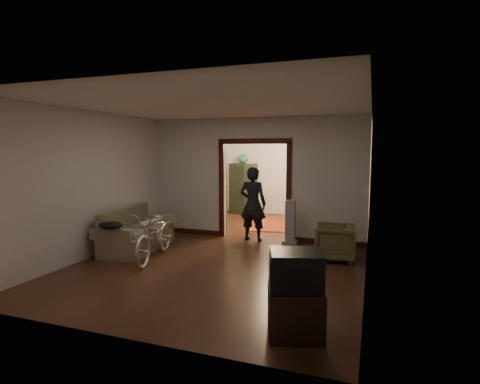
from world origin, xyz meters
The scene contains 24 objects.
floor centered at (0.00, 0.00, 0.00)m, with size 5.00×8.50×0.01m, color black.
ceiling centered at (0.00, 0.00, 2.80)m, with size 5.00×8.50×0.01m, color white.
wall_back centered at (0.00, 4.25, 1.40)m, with size 5.00×0.02×2.80m, color beige.
wall_left centered at (-2.50, 0.00, 1.40)m, with size 0.02×8.50×2.80m, color beige.
wall_right centered at (2.50, 0.00, 1.40)m, with size 0.02×8.50×2.80m, color beige.
partition_wall centered at (0.00, 0.75, 1.40)m, with size 5.00×0.14×2.80m, color beige.
door_casing centered at (0.00, 0.75, 1.10)m, with size 1.74×0.20×2.32m, color black.
far_window centered at (0.70, 4.21, 1.55)m, with size 0.98×0.06×1.28m, color black.
chandelier centered at (0.00, 2.50, 2.35)m, with size 0.24×0.24×0.24m, color #FFE0A5.
light_switch centered at (1.05, 0.68, 1.25)m, with size 0.08×0.01×0.12m, color silver.
sofa centered at (-2.00, -1.00, 0.43)m, with size 0.83×1.85×0.85m, color #6E6549.
rolled_paper centered at (-1.90, -0.70, 0.53)m, with size 0.10×0.10×0.81m, color beige.
jacket centered at (-1.95, -1.91, 0.68)m, with size 0.47×0.35×0.14m, color black.
bicycle centered at (-1.28, -1.50, 0.46)m, with size 0.61×1.76×0.92m, color silver.
armchair centered at (1.93, -0.42, 0.33)m, with size 0.71×0.73×0.67m, color brown.
tv_stand centered at (1.80, -3.55, 0.27)m, with size 0.59×0.54×0.54m, color black.
crt_tv centered at (1.80, -3.55, 0.71)m, with size 0.55×0.49×0.48m, color black.
vacuum centered at (0.93, 0.29, 0.50)m, with size 0.31×0.25×1.00m, color gray.
person centered at (0.02, 0.52, 0.85)m, with size 0.62×0.40×1.69m, color black.
oriental_rug centered at (0.14, 2.66, 0.01)m, with size 1.73×2.27×0.02m, color maroon.
locker centered at (-1.42, 4.02, 0.82)m, with size 0.82×0.45×1.63m, color black.
globe centered at (-1.42, 4.02, 1.94)m, with size 0.30×0.30×0.30m, color #1E5972.
desk centered at (1.09, 3.64, 0.40)m, with size 1.09×0.61×0.81m, color black.
desk_chair centered at (0.48, 3.38, 0.43)m, with size 0.38×0.38×0.86m, color black.
Camera 1 is at (2.55, -7.49, 2.04)m, focal length 28.00 mm.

